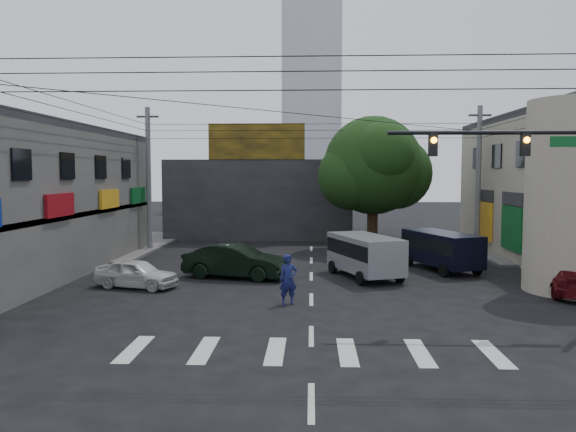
# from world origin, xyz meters

# --- Properties ---
(ground) EXTENTS (160.00, 160.00, 0.00)m
(ground) POSITION_xyz_m (0.00, 0.00, 0.00)
(ground) COLOR black
(ground) RESTS_ON ground
(sidewalk_far_left) EXTENTS (16.00, 16.00, 0.15)m
(sidewalk_far_left) POSITION_xyz_m (-18.00, 18.00, 0.07)
(sidewalk_far_left) COLOR #514F4C
(sidewalk_far_left) RESTS_ON ground
(corner_column) EXTENTS (4.00, 4.00, 8.00)m
(corner_column) POSITION_xyz_m (11.00, 4.00, 4.00)
(corner_column) COLOR gray
(corner_column) RESTS_ON ground
(building_far) EXTENTS (14.00, 10.00, 6.00)m
(building_far) POSITION_xyz_m (-4.00, 26.00, 3.00)
(building_far) COLOR #232326
(building_far) RESTS_ON ground
(billboard) EXTENTS (7.00, 0.30, 2.60)m
(billboard) POSITION_xyz_m (-4.00, 21.10, 7.30)
(billboard) COLOR olive
(billboard) RESTS_ON building_far
(tower_distant) EXTENTS (9.00, 9.00, 44.00)m
(tower_distant) POSITION_xyz_m (0.00, 70.00, 22.00)
(tower_distant) COLOR silver
(tower_distant) RESTS_ON ground
(street_tree) EXTENTS (6.40, 6.40, 8.70)m
(street_tree) POSITION_xyz_m (4.00, 17.00, 5.47)
(street_tree) COLOR black
(street_tree) RESTS_ON ground
(traffic_gantry) EXTENTS (7.10, 0.35, 7.20)m
(traffic_gantry) POSITION_xyz_m (7.82, -1.00, 4.83)
(traffic_gantry) COLOR black
(traffic_gantry) RESTS_ON ground
(utility_pole_far_left) EXTENTS (0.32, 0.32, 9.20)m
(utility_pole_far_left) POSITION_xyz_m (-10.50, 16.00, 4.60)
(utility_pole_far_left) COLOR #59595B
(utility_pole_far_left) RESTS_ON ground
(utility_pole_far_right) EXTENTS (0.32, 0.32, 9.20)m
(utility_pole_far_right) POSITION_xyz_m (10.50, 16.00, 4.60)
(utility_pole_far_right) COLOR #59595B
(utility_pole_far_right) RESTS_ON ground
(dark_sedan) EXTENTS (4.00, 5.72, 1.62)m
(dark_sedan) POSITION_xyz_m (-3.59, 6.44, 0.81)
(dark_sedan) COLOR black
(dark_sedan) RESTS_ON ground
(white_compact) EXTENTS (3.41, 4.45, 1.25)m
(white_compact) POSITION_xyz_m (-7.61, 4.00, 0.63)
(white_compact) COLOR silver
(white_compact) RESTS_ON ground
(maroon_sedan) EXTENTS (3.01, 4.92, 1.28)m
(maroon_sedan) POSITION_xyz_m (10.50, 3.45, 0.64)
(maroon_sedan) COLOR #4F0B0F
(maroon_sedan) RESTS_ON ground
(silver_minivan) EXTENTS (5.98, 5.06, 2.01)m
(silver_minivan) POSITION_xyz_m (2.54, 6.74, 1.01)
(silver_minivan) COLOR gray
(silver_minivan) RESTS_ON ground
(navy_van) EXTENTS (6.11, 5.04, 1.96)m
(navy_van) POSITION_xyz_m (6.66, 8.97, 0.98)
(navy_van) COLOR black
(navy_van) RESTS_ON ground
(traffic_officer) EXTENTS (0.97, 0.87, 1.91)m
(traffic_officer) POSITION_xyz_m (-0.87, 1.15, 0.96)
(traffic_officer) COLOR #161A4D
(traffic_officer) RESTS_ON ground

